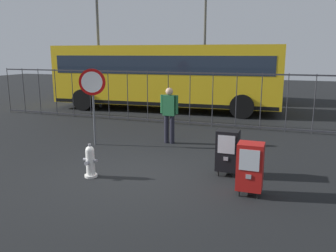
{
  "coord_description": "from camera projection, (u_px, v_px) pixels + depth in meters",
  "views": [
    {
      "loc": [
        3.09,
        -6.58,
        2.66
      ],
      "look_at": [
        0.3,
        1.2,
        0.9
      ],
      "focal_mm": 36.7,
      "sensor_mm": 36.0,
      "label": 1
    }
  ],
  "objects": [
    {
      "name": "ground_plane",
      "position": [
        137.0,
        175.0,
        7.64
      ],
      "size": [
        60.0,
        60.0,
        0.0
      ],
      "primitive_type": "plane",
      "color": "black"
    },
    {
      "name": "fire_hydrant",
      "position": [
        90.0,
        161.0,
        7.47
      ],
      "size": [
        0.33,
        0.32,
        0.75
      ],
      "color": "silver",
      "rests_on": "ground_plane"
    },
    {
      "name": "newspaper_box_primary",
      "position": [
        250.0,
        166.0,
        6.47
      ],
      "size": [
        0.48,
        0.42,
        1.02
      ],
      "color": "black",
      "rests_on": "ground_plane"
    },
    {
      "name": "newspaper_box_secondary",
      "position": [
        228.0,
        150.0,
        7.54
      ],
      "size": [
        0.48,
        0.42,
        1.02
      ],
      "color": "black",
      "rests_on": "ground_plane"
    },
    {
      "name": "stop_sign",
      "position": [
        93.0,
        91.0,
        9.84
      ],
      "size": [
        0.71,
        0.31,
        2.23
      ],
      "color": "#4C4F54",
      "rests_on": "ground_plane"
    },
    {
      "name": "pedestrian",
      "position": [
        169.0,
        112.0,
        10.17
      ],
      "size": [
        0.55,
        0.22,
        1.67
      ],
      "color": "black",
      "rests_on": "ground_plane"
    },
    {
      "name": "fence_barrier",
      "position": [
        201.0,
        99.0,
        12.62
      ],
      "size": [
        18.03,
        0.04,
        2.0
      ],
      "color": "#2D2D33",
      "rests_on": "ground_plane"
    },
    {
      "name": "bus_near",
      "position": [
        165.0,
        74.0,
        16.07
      ],
      "size": [
        10.63,
        3.29,
        3.0
      ],
      "rotation": [
        0.0,
        0.0,
        0.06
      ],
      "color": "gold",
      "rests_on": "ground_plane"
    },
    {
      "name": "bus_far",
      "position": [
        188.0,
        70.0,
        20.17
      ],
      "size": [
        10.65,
        3.38,
        3.0
      ],
      "rotation": [
        0.0,
        0.0,
        -0.07
      ],
      "color": "gold",
      "rests_on": "ground_plane"
    },
    {
      "name": "street_light_near_left",
      "position": [
        97.0,
        20.0,
        16.37
      ],
      "size": [
        0.32,
        0.32,
        7.28
      ],
      "color": "#4C4F54",
      "rests_on": "ground_plane"
    },
    {
      "name": "street_light_near_right",
      "position": [
        205.0,
        8.0,
        16.97
      ],
      "size": [
        0.32,
        0.32,
        8.49
      ],
      "color": "#4C4F54",
      "rests_on": "ground_plane"
    }
  ]
}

